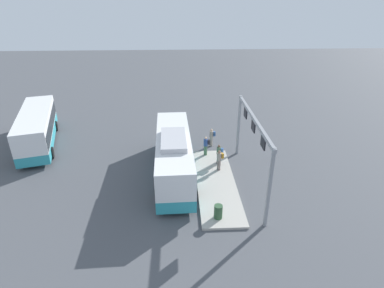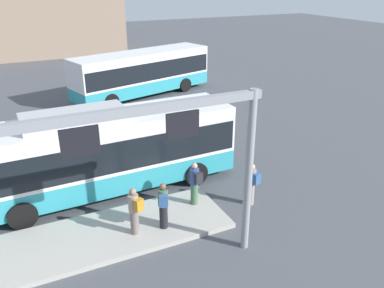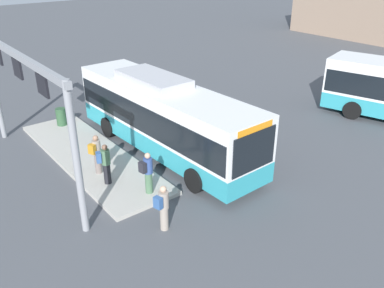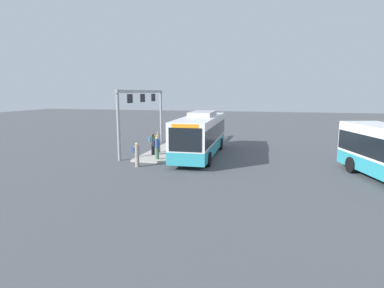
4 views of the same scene
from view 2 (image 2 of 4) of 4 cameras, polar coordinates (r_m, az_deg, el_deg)
The scene contains 9 objects.
ground_plane at distance 16.43m, azimuth -12.53°, elevation -6.61°, with size 120.00×120.00×0.00m, color #4C4F54.
platform_curb at distance 13.64m, azimuth -15.80°, elevation -13.40°, with size 10.00×2.80×0.16m, color #B2ADA3.
bus_main at distance 15.62m, azimuth -13.12°, elevation -0.83°, with size 10.77×2.92×3.46m.
bus_background_left at distance 28.54m, azimuth -7.19°, elevation 10.43°, with size 10.54×5.19×3.10m.
person_boarding at distance 14.91m, azimuth 8.62°, elevation -5.63°, with size 0.42×0.58×1.67m.
person_waiting_near at distance 13.19m, azimuth -4.17°, elevation -8.75°, with size 0.46×0.59×1.67m.
person_waiting_mid at distance 13.02m, azimuth -8.30°, elevation -9.43°, with size 0.49×0.60×1.67m.
person_waiting_far at distance 14.45m, azimuth 0.42°, elevation -5.60°, with size 0.38×0.56×1.67m.
platform_sign_gantry at distance 9.69m, azimuth -15.40°, elevation -3.63°, with size 9.80×0.24×5.20m.
Camera 2 is at (-2.79, -14.06, 8.02)m, focal length 36.97 mm.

